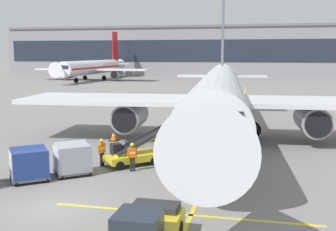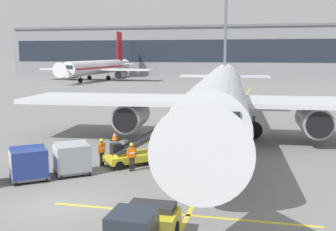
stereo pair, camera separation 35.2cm
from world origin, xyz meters
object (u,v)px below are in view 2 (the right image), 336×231
(baggage_cart_second, at_px, (29,163))
(distant_airplane, at_px, (97,68))
(ground_crew_by_loader, at_px, (132,155))
(belt_loader, at_px, (136,151))
(parked_airplane, at_px, (220,95))
(baggage_cart_lead, at_px, (72,158))
(ground_crew_marshaller, at_px, (102,150))
(safety_cone_engine_keepout, at_px, (115,136))
(ground_crew_by_carts, at_px, (76,159))

(baggage_cart_second, relative_size, distant_airplane, 0.07)
(baggage_cart_second, relative_size, ground_crew_by_loader, 1.51)
(distant_airplane, bearing_deg, belt_loader, -65.69)
(parked_airplane, distance_m, baggage_cart_second, 16.44)
(parked_airplane, relative_size, baggage_cart_lead, 15.98)
(baggage_cart_second, bearing_deg, ground_crew_by_loader, 31.66)
(baggage_cart_second, xyz_separation_m, ground_crew_marshaller, (2.77, 3.83, -0.00))
(belt_loader, bearing_deg, safety_cone_engine_keepout, 120.23)
(ground_crew_marshaller, bearing_deg, baggage_cart_second, -125.84)
(belt_loader, relative_size, ground_crew_by_carts, 2.75)
(baggage_cart_lead, xyz_separation_m, baggage_cart_second, (-1.81, -1.63, 0.00))
(baggage_cart_lead, xyz_separation_m, safety_cone_engine_keepout, (-0.93, 9.62, -0.62))
(baggage_cart_second, distance_m, ground_crew_marshaller, 4.73)
(parked_airplane, relative_size, ground_crew_by_carts, 24.12)
(baggage_cart_second, xyz_separation_m, ground_crew_by_carts, (2.23, 1.34, -0.00))
(baggage_cart_second, distance_m, distant_airplane, 87.56)
(baggage_cart_lead, height_order, safety_cone_engine_keepout, baggage_cart_lead)
(baggage_cart_second, bearing_deg, belt_loader, 44.55)
(baggage_cart_second, xyz_separation_m, ground_crew_by_loader, (4.99, 3.08, -0.00))
(safety_cone_engine_keepout, bearing_deg, belt_loader, -59.77)
(ground_crew_by_carts, bearing_deg, safety_cone_engine_keepout, 97.74)
(parked_airplane, distance_m, ground_crew_by_carts, 14.16)
(ground_crew_by_loader, distance_m, distant_airplane, 86.59)
(ground_crew_by_carts, height_order, safety_cone_engine_keepout, ground_crew_by_carts)
(baggage_cart_lead, distance_m, distant_airplane, 86.69)
(baggage_cart_second, height_order, safety_cone_engine_keepout, baggage_cart_second)
(belt_loader, relative_size, distant_airplane, 0.12)
(baggage_cart_lead, xyz_separation_m, ground_crew_marshaller, (0.95, 2.21, -0.00))
(baggage_cart_lead, relative_size, baggage_cart_second, 1.00)
(ground_crew_marshaller, height_order, safety_cone_engine_keepout, ground_crew_marshaller)
(distant_airplane, bearing_deg, ground_crew_by_loader, -65.96)
(ground_crew_by_carts, bearing_deg, baggage_cart_second, -149.02)
(belt_loader, xyz_separation_m, ground_crew_by_carts, (-2.50, -3.31, 0.17))
(parked_airplane, relative_size, distant_airplane, 1.06)
(parked_airplane, height_order, baggage_cart_second, parked_airplane)
(belt_loader, height_order, ground_crew_marshaller, belt_loader)
(parked_airplane, distance_m, belt_loader, 10.21)
(baggage_cart_second, height_order, ground_crew_marshaller, baggage_cart_second)
(parked_airplane, bearing_deg, distant_airplane, 119.82)
(ground_crew_by_loader, distance_m, ground_crew_marshaller, 2.35)
(parked_airplane, xyz_separation_m, safety_cone_engine_keepout, (-8.23, -2.18, -3.28))
(parked_airplane, bearing_deg, baggage_cart_lead, -121.74)
(baggage_cart_second, bearing_deg, safety_cone_engine_keepout, 85.52)
(baggage_cart_lead, distance_m, ground_crew_marshaller, 2.40)
(parked_airplane, relative_size, belt_loader, 8.76)
(belt_loader, xyz_separation_m, ground_crew_marshaller, (-1.96, -0.82, 0.17))
(ground_crew_by_loader, xyz_separation_m, ground_crew_by_carts, (-2.76, -1.74, 0.00))
(parked_airplane, xyz_separation_m, ground_crew_by_carts, (-6.88, -12.09, -2.66))
(ground_crew_by_carts, relative_size, safety_cone_engine_keepout, 2.24)
(parked_airplane, height_order, ground_crew_by_carts, parked_airplane)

